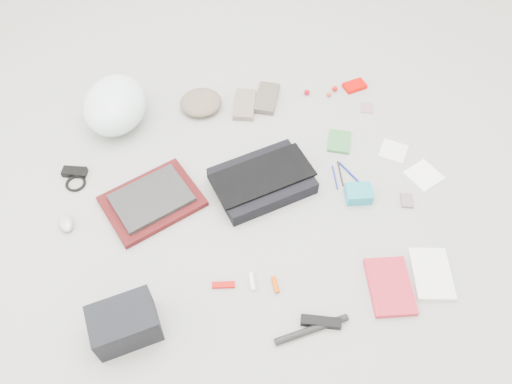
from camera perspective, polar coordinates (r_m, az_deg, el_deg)
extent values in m
plane|color=gray|center=(2.10, 0.00, -0.80)|extent=(4.00, 4.00, 0.00)
cube|color=black|center=(2.11, 0.70, 1.28)|extent=(0.45, 0.36, 0.07)
cube|color=black|center=(2.08, 0.71, 1.92)|extent=(0.45, 0.29, 0.01)
cube|color=#490E10|center=(2.12, -11.76, -1.05)|extent=(0.46, 0.41, 0.03)
cube|color=black|center=(2.10, -11.87, -0.69)|extent=(0.36, 0.32, 0.02)
ellipsoid|color=white|center=(2.40, -15.81, 9.56)|extent=(0.37, 0.41, 0.21)
ellipsoid|color=#6C5C4A|center=(2.44, -6.32, 10.14)|extent=(0.21, 0.20, 0.07)
cube|color=#79685D|center=(2.44, -1.30, 9.95)|extent=(0.15, 0.21, 0.03)
cube|color=brown|center=(2.47, 1.21, 10.66)|extent=(0.17, 0.22, 0.03)
cube|color=black|center=(2.30, -20.02, 2.15)|extent=(0.11, 0.07, 0.03)
torus|color=black|center=(2.27, -19.92, 0.93)|extent=(0.10, 0.10, 0.01)
ellipsoid|color=#9C9DA0|center=(2.15, -20.91, -3.33)|extent=(0.08, 0.10, 0.03)
cube|color=black|center=(1.82, -14.77, -14.33)|extent=(0.24, 0.19, 0.14)
cube|color=#A80603|center=(1.90, -3.74, -10.56)|extent=(0.09, 0.04, 0.01)
cylinder|color=silver|center=(1.89, -0.44, -10.22)|extent=(0.03, 0.07, 0.02)
cylinder|color=#D44600|center=(1.89, 2.22, -10.54)|extent=(0.02, 0.06, 0.02)
cube|color=black|center=(1.84, 7.43, -14.51)|extent=(0.15, 0.08, 0.03)
cylinder|color=black|center=(1.83, 6.38, -15.34)|extent=(0.28, 0.06, 0.03)
cube|color=red|center=(1.95, 15.05, -10.38)|extent=(0.19, 0.25, 0.02)
cube|color=silver|center=(2.02, 19.42, -8.81)|extent=(0.18, 0.24, 0.02)
cube|color=#317338|center=(2.32, 9.48, 5.71)|extent=(0.14, 0.16, 0.02)
cylinder|color=navy|center=(2.19, 9.02, 1.66)|extent=(0.02, 0.13, 0.01)
cylinder|color=black|center=(2.20, 9.62, 2.09)|extent=(0.03, 0.14, 0.01)
cylinder|color=navy|center=(2.21, 10.81, 2.00)|extent=(0.07, 0.15, 0.01)
cube|color=teal|center=(2.12, 11.64, -0.20)|extent=(0.12, 0.10, 0.05)
cube|color=slate|center=(2.18, 16.83, -0.94)|extent=(0.06, 0.08, 0.01)
cube|color=silver|center=(2.34, 15.43, 4.53)|extent=(0.16, 0.16, 0.01)
cube|color=white|center=(2.29, 18.63, 1.81)|extent=(0.17, 0.17, 0.01)
sphere|color=#A20014|center=(2.52, 5.84, 11.27)|extent=(0.03, 0.03, 0.03)
sphere|color=red|center=(2.52, 8.32, 10.98)|extent=(0.03, 0.03, 0.02)
sphere|color=#AF0C0D|center=(2.55, 9.00, 11.58)|extent=(0.03, 0.03, 0.03)
cube|color=#D00500|center=(2.59, 11.20, 11.82)|extent=(0.12, 0.09, 0.02)
cube|color=#A26C85|center=(2.50, 12.55, 9.35)|extent=(0.07, 0.08, 0.00)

